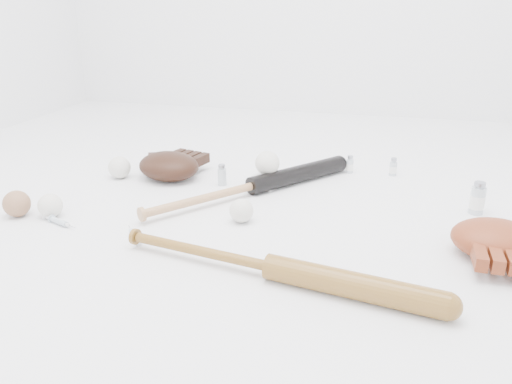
% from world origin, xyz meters
% --- Properties ---
extents(bat_dark, '(0.60, 0.71, 0.06)m').
position_xyz_m(bat_dark, '(-0.02, 0.13, 0.03)').
color(bat_dark, black).
rests_on(bat_dark, ground).
extents(bat_wood, '(0.84, 0.21, 0.06)m').
position_xyz_m(bat_wood, '(0.16, -0.39, 0.03)').
color(bat_wood, brown).
rests_on(bat_wood, ground).
extents(glove_dark, '(0.34, 0.34, 0.10)m').
position_xyz_m(glove_dark, '(-0.36, 0.21, 0.05)').
color(glove_dark, black).
rests_on(glove_dark, ground).
extents(glove_tan, '(0.27, 0.27, 0.10)m').
position_xyz_m(glove_tan, '(0.70, -0.14, 0.05)').
color(glove_tan, maroon).
rests_on(glove_tan, ground).
extents(trading_card, '(0.06, 0.08, 0.00)m').
position_xyz_m(trading_card, '(-0.35, 0.44, 0.00)').
color(trading_card, gold).
rests_on(trading_card, ground).
extents(pedestal, '(0.11, 0.11, 0.04)m').
position_xyz_m(pedestal, '(0.01, 0.22, 0.02)').
color(pedestal, white).
rests_on(pedestal, ground).
extents(baseball_on_pedestal, '(0.09, 0.09, 0.09)m').
position_xyz_m(baseball_on_pedestal, '(0.01, 0.22, 0.09)').
color(baseball_on_pedestal, silver).
rests_on(baseball_on_pedestal, pedestal).
extents(baseball_left, '(0.07, 0.07, 0.07)m').
position_xyz_m(baseball_left, '(-0.57, -0.20, 0.04)').
color(baseball_left, silver).
rests_on(baseball_left, ground).
extents(baseball_upper, '(0.08, 0.08, 0.08)m').
position_xyz_m(baseball_upper, '(-0.54, 0.17, 0.04)').
color(baseball_upper, silver).
rests_on(baseball_upper, ground).
extents(baseball_mid, '(0.07, 0.07, 0.07)m').
position_xyz_m(baseball_mid, '(0.01, -0.10, 0.04)').
color(baseball_mid, silver).
rests_on(baseball_mid, ground).
extents(baseball_aged, '(0.08, 0.08, 0.08)m').
position_xyz_m(baseball_aged, '(-0.67, -0.22, 0.04)').
color(baseball_aged, '#956647').
rests_on(baseball_aged, ground).
extents(syringe_0, '(0.15, 0.08, 0.02)m').
position_xyz_m(syringe_0, '(-0.51, -0.25, 0.01)').
color(syringe_0, '#ADBCC6').
rests_on(syringe_0, ground).
extents(syringe_1, '(0.10, 0.12, 0.02)m').
position_xyz_m(syringe_1, '(-0.26, -0.27, 0.01)').
color(syringe_1, '#ADBCC6').
rests_on(syringe_1, ground).
extents(syringe_2, '(0.14, 0.14, 0.02)m').
position_xyz_m(syringe_2, '(0.11, 0.32, 0.01)').
color(syringe_2, '#ADBCC6').
rests_on(syringe_2, ground).
extents(syringe_3, '(0.05, 0.14, 0.02)m').
position_xyz_m(syringe_3, '(0.67, -0.12, 0.01)').
color(syringe_3, '#ADBCC6').
rests_on(syringe_3, ground).
extents(vial_0, '(0.03, 0.03, 0.07)m').
position_xyz_m(vial_0, '(0.29, 0.44, 0.03)').
color(vial_0, silver).
rests_on(vial_0, ground).
extents(vial_1, '(0.03, 0.03, 0.07)m').
position_xyz_m(vial_1, '(0.45, 0.45, 0.03)').
color(vial_1, silver).
rests_on(vial_1, ground).
extents(vial_2, '(0.03, 0.03, 0.08)m').
position_xyz_m(vial_2, '(-0.15, 0.19, 0.04)').
color(vial_2, silver).
rests_on(vial_2, ground).
extents(vial_3, '(0.04, 0.04, 0.10)m').
position_xyz_m(vial_3, '(0.70, 0.14, 0.05)').
color(vial_3, silver).
rests_on(vial_3, ground).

